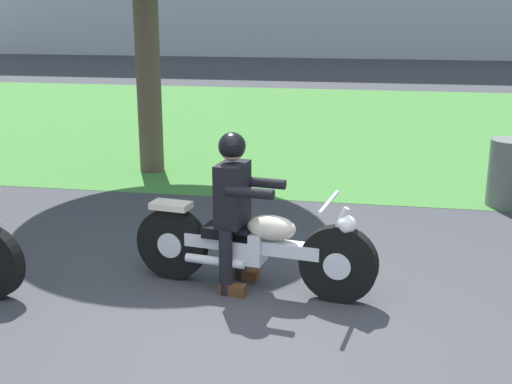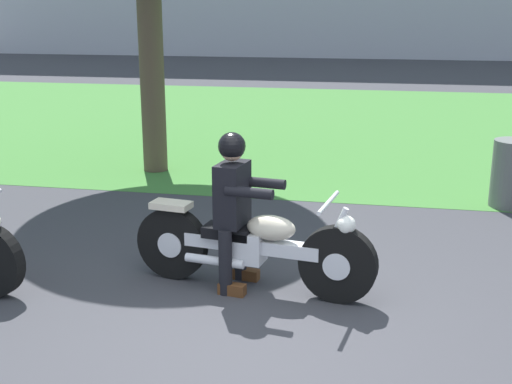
# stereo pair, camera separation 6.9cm
# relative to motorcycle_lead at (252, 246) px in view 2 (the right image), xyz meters

# --- Properties ---
(ground) EXTENTS (120.00, 120.00, 0.00)m
(ground) POSITION_rel_motorcycle_lead_xyz_m (0.20, -1.09, -0.41)
(ground) COLOR #38383D
(grass_verge) EXTENTS (60.00, 12.00, 0.01)m
(grass_verge) POSITION_rel_motorcycle_lead_xyz_m (0.20, 8.84, -0.40)
(grass_verge) COLOR #3D7533
(grass_verge) RESTS_ON ground
(motorcycle_lead) EXTENTS (2.23, 0.67, 0.90)m
(motorcycle_lead) POSITION_rel_motorcycle_lead_xyz_m (0.00, 0.00, 0.00)
(motorcycle_lead) COLOR black
(motorcycle_lead) RESTS_ON ground
(rider_lead) EXTENTS (0.59, 0.52, 1.42)m
(rider_lead) POSITION_rel_motorcycle_lead_xyz_m (-0.17, 0.03, 0.42)
(rider_lead) COLOR black
(rider_lead) RESTS_ON ground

